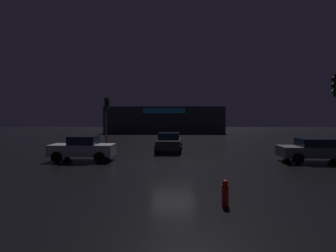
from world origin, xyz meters
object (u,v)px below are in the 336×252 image
at_px(traffic_signal_opposite, 107,112).
at_px(fire_hydrant, 225,193).
at_px(car_far, 316,150).
at_px(car_near, 83,148).
at_px(car_crossing, 169,142).
at_px(store_building, 165,120).

bearing_deg(traffic_signal_opposite, fire_hydrant, -63.49).
distance_m(traffic_signal_opposite, car_far, 16.00).
bearing_deg(car_far, car_near, 178.88).
distance_m(traffic_signal_opposite, car_near, 6.09).
xyz_separation_m(car_near, fire_hydrant, (7.62, -9.19, -0.40)).
bearing_deg(car_crossing, fire_hydrant, -81.52).
height_order(car_far, car_crossing, car_crossing).
distance_m(car_far, fire_hydrant, 11.52).
height_order(store_building, car_near, store_building).
relative_size(store_building, car_crossing, 5.01).
height_order(traffic_signal_opposite, car_crossing, traffic_signal_opposite).
bearing_deg(fire_hydrant, car_far, 50.58).
distance_m(traffic_signal_opposite, fire_hydrant, 16.74).
bearing_deg(car_far, car_crossing, 152.06).
xyz_separation_m(traffic_signal_opposite, car_near, (-0.26, -5.57, -2.44)).
distance_m(car_crossing, fire_hydrant, 14.03).
height_order(store_building, traffic_signal_opposite, store_building).
bearing_deg(store_building, car_crossing, -87.36).
xyz_separation_m(car_far, fire_hydrant, (-7.31, -8.90, -0.37)).
relative_size(car_near, car_crossing, 1.00).
relative_size(car_far, car_crossing, 1.13).
xyz_separation_m(traffic_signal_opposite, car_crossing, (5.29, -0.89, -2.46)).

